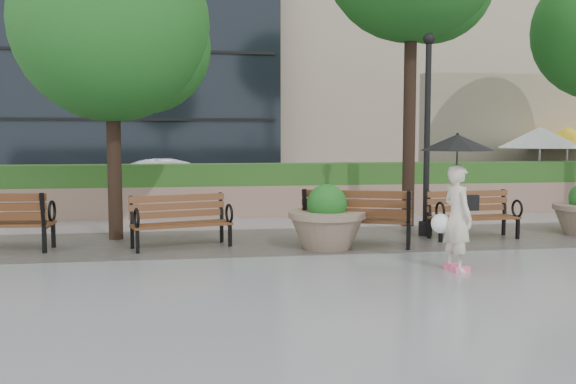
{
  "coord_description": "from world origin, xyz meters",
  "views": [
    {
      "loc": [
        -2.77,
        -9.36,
        2.09
      ],
      "look_at": [
        -1.09,
        1.55,
        1.1
      ],
      "focal_mm": 40.0,
      "sensor_mm": 36.0,
      "label": 1
    }
  ],
  "objects": [
    {
      "name": "ground",
      "position": [
        0.0,
        0.0,
        0.0
      ],
      "size": [
        100.0,
        100.0,
        0.0
      ],
      "primitive_type": "plane",
      "color": "gray",
      "rests_on": "ground"
    },
    {
      "name": "cobble_strip",
      "position": [
        0.0,
        3.0,
        0.01
      ],
      "size": [
        28.0,
        3.2,
        0.01
      ],
      "primitive_type": "cube",
      "color": "#383330",
      "rests_on": "ground"
    },
    {
      "name": "hedge_wall",
      "position": [
        0.0,
        7.0,
        0.66
      ],
      "size": [
        24.0,
        0.8,
        1.35
      ],
      "color": "#91705D",
      "rests_on": "ground"
    },
    {
      "name": "cafe_wall",
      "position": [
        9.5,
        10.0,
        2.0
      ],
      "size": [
        10.0,
        0.6,
        4.0
      ],
      "primitive_type": "cube",
      "color": "tan",
      "rests_on": "ground"
    },
    {
      "name": "asphalt_street",
      "position": [
        0.0,
        11.0,
        0.0
      ],
      "size": [
        40.0,
        7.0,
        0.0
      ],
      "primitive_type": "cube",
      "color": "black",
      "rests_on": "ground"
    },
    {
      "name": "bench_1",
      "position": [
        -2.93,
        2.51,
        0.29
      ],
      "size": [
        1.92,
        1.16,
        0.97
      ],
      "rotation": [
        0.0,
        0.0,
        0.27
      ],
      "color": "#563419",
      "rests_on": "ground"
    },
    {
      "name": "bench_2",
      "position": [
        0.33,
        2.22,
        0.32
      ],
      "size": [
        2.14,
        1.45,
        1.08
      ],
      "rotation": [
        0.0,
        0.0,
        2.78
      ],
      "color": "#563419",
      "rests_on": "ground"
    },
    {
      "name": "bench_3",
      "position": [
        2.84,
        2.66,
        0.28
      ],
      "size": [
        1.83,
        0.86,
        0.95
      ],
      "rotation": [
        0.0,
        0.0,
        0.09
      ],
      "color": "#563419",
      "rests_on": "ground"
    },
    {
      "name": "planter_left",
      "position": [
        -0.29,
        2.04,
        0.47
      ],
      "size": [
        1.42,
        1.42,
        1.19
      ],
      "color": "#7F6B56",
      "rests_on": "ground"
    },
    {
      "name": "lamppost",
      "position": [
        2.04,
        3.18,
        1.82
      ],
      "size": [
        0.28,
        0.28,
        4.13
      ],
      "color": "black",
      "rests_on": "ground"
    },
    {
      "name": "tree_0",
      "position": [
        -4.08,
        3.76,
        4.13
      ],
      "size": [
        3.84,
        3.81,
        6.15
      ],
      "color": "black",
      "rests_on": "ground"
    },
    {
      "name": "patio_umb_white",
      "position": [
        7.53,
        8.33,
        1.99
      ],
      "size": [
        2.5,
        2.5,
        2.3
      ],
      "color": "black",
      "rests_on": "ground"
    },
    {
      "name": "patio_umb_yellow_a",
      "position": [
        8.76,
        8.87,
        1.99
      ],
      "size": [
        2.5,
        2.5,
        2.3
      ],
      "color": "black",
      "rests_on": "ground"
    },
    {
      "name": "car_right",
      "position": [
        -3.14,
        9.92,
        0.69
      ],
      "size": [
        4.36,
        2.2,
        1.37
      ],
      "primitive_type": "imported",
      "rotation": [
        0.0,
        0.0,
        1.76
      ],
      "color": "silver",
      "rests_on": "ground"
    },
    {
      "name": "pedestrian",
      "position": [
        1.28,
        -0.1,
        1.27
      ],
      "size": [
        1.14,
        1.14,
        2.09
      ],
      "rotation": [
        0.0,
        0.0,
        1.77
      ],
      "color": "beige",
      "rests_on": "ground"
    }
  ]
}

